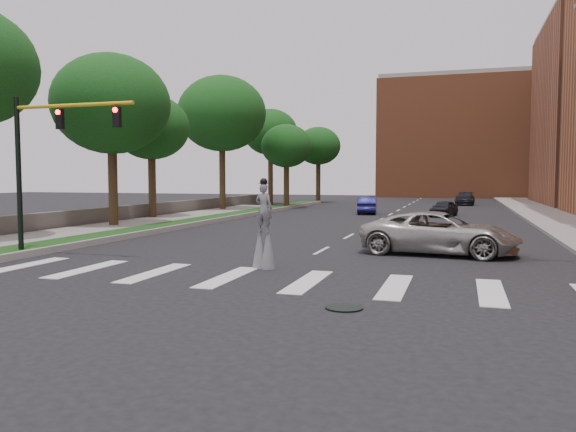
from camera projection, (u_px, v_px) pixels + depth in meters
The scene contains 20 objects.
ground_plane at pixel (255, 286), 16.09m from camera, with size 160.00×160.00×0.00m, color black.
grass_median at pixel (201, 220), 38.53m from camera, with size 2.00×60.00×0.25m, color #133C11.
median_curb at pixel (215, 221), 38.22m from camera, with size 0.20×60.00×0.28m, color #959690.
sidewalk_left at pixel (66, 234), 29.89m from camera, with size 4.00×60.00×0.18m, color gray.
sidewalk_right at pixel (572, 224), 36.22m from camera, with size 5.00×90.00×0.18m, color gray.
stone_wall at pixel (146, 211), 42.03m from camera, with size 0.50×56.00×1.10m, color #534E47.
manhole at pixel (344, 308), 13.30m from camera, with size 0.90×0.90×0.04m, color black.
building_backdrop at pixel (465, 139), 88.03m from camera, with size 26.00×14.00×18.00m, color #A45833.
traffic_signal at pixel (44, 150), 21.55m from camera, with size 5.30×0.23×6.20m.
stilt_performer at pixel (264, 233), 19.07m from camera, with size 0.84×0.56×3.08m.
suv_crossing at pixel (440, 233), 22.59m from camera, with size 2.86×6.21×1.73m, color #B5B2AB.
car_near at pixel (444, 208), 44.11m from camera, with size 1.51×3.76×1.28m, color black.
car_mid at pixel (367, 205), 47.54m from camera, with size 1.51×4.34×1.43m, color navy.
car_far at pixel (465, 199), 62.13m from camera, with size 1.99×4.89×1.42m, color black.
tree_2 at pixel (111, 104), 33.92m from camera, with size 7.10×7.10×10.54m.
tree_3 at pixel (151, 128), 40.87m from camera, with size 5.55×5.55×9.10m.
tree_4 at pixel (222, 114), 50.83m from camera, with size 8.05×8.05×12.27m.
tree_5 at pixel (270, 133), 62.57m from camera, with size 6.05×6.05×10.67m.
tree_6 at pixel (286, 146), 55.53m from camera, with size 5.04×5.04×8.32m.
tree_7 at pixel (318, 146), 67.29m from camera, with size 5.34×5.34×9.10m.
Camera 1 is at (5.60, -14.92, 3.12)m, focal length 35.00 mm.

